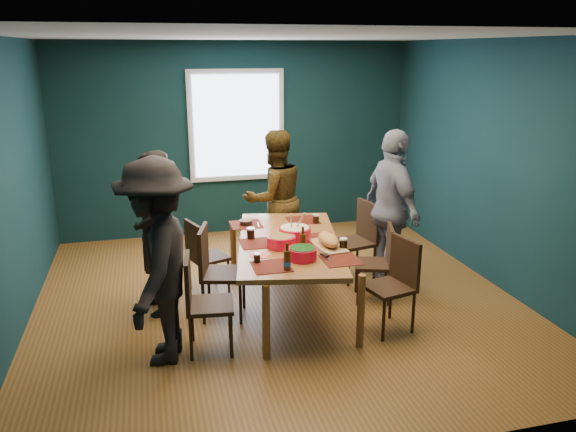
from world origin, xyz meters
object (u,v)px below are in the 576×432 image
chair_left_mid (214,265)px  person_right (392,209)px  bowl_salad (281,241)px  bowl_herbs (302,253)px  dining_table (289,247)px  chair_left_near (200,297)px  chair_right_far (360,234)px  chair_right_mid (381,257)px  bowl_dumpling (295,233)px  person_back (275,199)px  cutting_board (328,241)px  person_near_left (158,262)px  chair_left_far (201,252)px  person_far_left (155,234)px  chair_right_near (396,277)px

chair_left_mid → person_right: 2.07m
chair_left_mid → person_right: size_ratio=0.53×
bowl_salad → bowl_herbs: size_ratio=1.06×
dining_table → chair_left_near: size_ratio=2.38×
chair_right_far → chair_right_mid: size_ratio=1.10×
chair_right_mid → bowl_dumpling: bowl_dumpling is taller
person_back → bowl_salad: 1.49m
person_back → cutting_board: person_back is taller
chair_right_far → person_right: bearing=-59.0°
chair_left_mid → bowl_dumpling: size_ratio=2.85×
chair_left_near → bowl_dumpling: bowl_dumpling is taller
person_back → dining_table: bearing=69.1°
person_near_left → person_right: bearing=125.9°
chair_left_far → chair_left_near: 1.24m
person_near_left → person_back: bearing=158.0°
person_far_left → chair_right_near: bearing=57.9°
chair_right_far → person_right: 0.51m
chair_right_far → bowl_salad: (-1.13, -0.79, 0.28)m
dining_table → chair_left_mid: size_ratio=2.27×
bowl_salad → cutting_board: 0.45m
chair_right_far → cutting_board: 1.16m
person_far_left → chair_left_near: bearing=11.7°
chair_left_mid → chair_left_far: bearing=111.4°
bowl_dumpling → bowl_herbs: size_ratio=1.24×
person_far_left → chair_right_far: bearing=89.2°
chair_right_mid → person_back: (-0.84, 1.32, 0.36)m
person_far_left → person_back: bearing=115.9°
person_right → bowl_salad: bearing=105.6°
chair_left_mid → cutting_board: bearing=-0.5°
chair_left_mid → chair_right_mid: chair_left_mid is taller
person_back → cutting_board: 1.58m
chair_left_mid → cutting_board: size_ratio=1.57×
cutting_board → chair_left_mid: bearing=158.6°
chair_right_mid → bowl_herbs: bowl_herbs is taller
chair_left_near → chair_right_mid: (1.95, 0.60, -0.04)m
person_back → bowl_herbs: bearing=70.7°
person_back → person_near_left: 2.43m
person_near_left → chair_left_mid: bearing=156.0°
person_right → bowl_dumpling: size_ratio=5.42×
chair_left_near → cutting_board: bearing=21.5°
bowl_dumpling → bowl_herbs: bowl_dumpling is taller
person_far_left → person_near_left: person_near_left is taller
chair_left_far → cutting_board: cutting_board is taller
chair_left_far → chair_left_mid: (0.07, -0.59, 0.06)m
dining_table → person_far_left: 1.34m
bowl_dumpling → chair_right_mid: bearing=-1.4°
chair_right_near → bowl_salad: size_ratio=3.18×
chair_left_near → bowl_salad: 0.99m
person_near_left → cutting_board: size_ratio=2.98×
chair_left_mid → cutting_board: 1.15m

